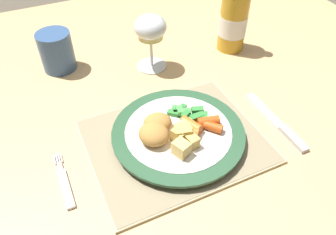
# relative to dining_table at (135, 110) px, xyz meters

# --- Properties ---
(dining_table) EXTENTS (1.51, 1.05, 0.74)m
(dining_table) POSITION_rel_dining_table_xyz_m (0.00, 0.00, 0.00)
(dining_table) COLOR tan
(dining_table) RESTS_ON ground
(placemat) EXTENTS (0.32, 0.26, 0.01)m
(placemat) POSITION_rel_dining_table_xyz_m (0.01, -0.20, 0.08)
(placemat) COLOR #CCB789
(placemat) RESTS_ON dining_table
(dinner_plate) EXTENTS (0.25, 0.25, 0.02)m
(dinner_plate) POSITION_rel_dining_table_xyz_m (0.02, -0.20, 0.09)
(dinner_plate) COLOR white
(dinner_plate) RESTS_ON placemat
(breaded_croquettes) EXTENTS (0.09, 0.09, 0.03)m
(breaded_croquettes) POSITION_rel_dining_table_xyz_m (-0.02, -0.19, 0.12)
(breaded_croquettes) COLOR #B77F3D
(breaded_croquettes) RESTS_ON dinner_plate
(green_beans_pile) EXTENTS (0.07, 0.07, 0.02)m
(green_beans_pile) POSITION_rel_dining_table_xyz_m (0.05, -0.17, 0.11)
(green_beans_pile) COLOR #338438
(green_beans_pile) RESTS_ON dinner_plate
(glazed_carrots) EXTENTS (0.08, 0.06, 0.02)m
(glazed_carrots) POSITION_rel_dining_table_xyz_m (0.06, -0.21, 0.11)
(glazed_carrots) COLOR #CC5119
(glazed_carrots) RESTS_ON dinner_plate
(fork) EXTENTS (0.02, 0.12, 0.01)m
(fork) POSITION_rel_dining_table_xyz_m (-0.20, -0.21, 0.08)
(fork) COLOR silver
(fork) RESTS_ON dining_table
(table_knife) EXTENTS (0.02, 0.18, 0.01)m
(table_knife) POSITION_rel_dining_table_xyz_m (0.22, -0.25, 0.08)
(table_knife) COLOR silver
(table_knife) RESTS_ON dining_table
(wine_glass) EXTENTS (0.08, 0.08, 0.14)m
(wine_glass) POSITION_rel_dining_table_xyz_m (0.07, 0.05, 0.17)
(wine_glass) COLOR silver
(wine_glass) RESTS_ON dining_table
(bottle) EXTENTS (0.07, 0.07, 0.24)m
(bottle) POSITION_rel_dining_table_xyz_m (0.29, 0.05, 0.16)
(bottle) COLOR gold
(bottle) RESTS_ON dining_table
(roast_potatoes) EXTENTS (0.05, 0.07, 0.03)m
(roast_potatoes) POSITION_rel_dining_table_xyz_m (0.01, -0.23, 0.11)
(roast_potatoes) COLOR #DBB256
(roast_potatoes) RESTS_ON dinner_plate
(drinking_cup) EXTENTS (0.08, 0.08, 0.09)m
(drinking_cup) POSITION_rel_dining_table_xyz_m (-0.13, 0.14, 0.12)
(drinking_cup) COLOR #385684
(drinking_cup) RESTS_ON dining_table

